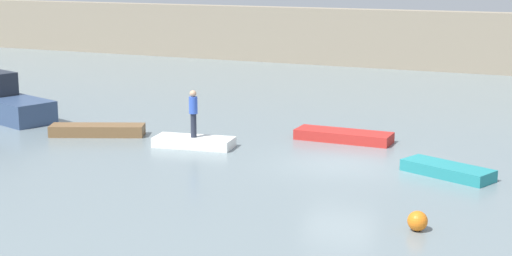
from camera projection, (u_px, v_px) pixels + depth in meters
The scene contains 8 objects.
ground_plane at pixel (341, 164), 26.88m from camera, with size 120.00×120.00×0.00m, color slate.
embankment_wall at pixel (462, 42), 48.77m from camera, with size 80.00×1.20×3.77m, color gray.
rowboat_brown at pixel (97, 130), 31.22m from camera, with size 3.74×0.94×0.45m, color brown.
rowboat_white at pixel (194, 142), 29.34m from camera, with size 3.00×1.17×0.37m, color white.
rowboat_red at pixel (344, 136), 30.31m from camera, with size 3.75×1.18×0.40m, color red.
rowboat_teal at pixel (447, 170), 25.37m from camera, with size 3.01×1.07×0.38m, color teal.
person_blue_shirt at pixel (193, 111), 29.09m from camera, with size 0.32×0.32×1.79m.
mooring_buoy at pixel (418, 221), 20.21m from camera, with size 0.53×0.53×0.53m, color orange.
Camera 1 is at (7.78, -25.00, 6.89)m, focal length 54.68 mm.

